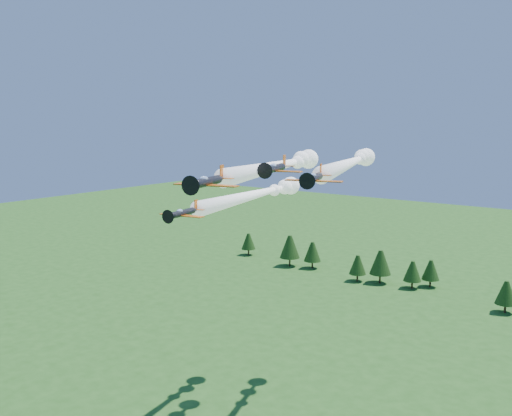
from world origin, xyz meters
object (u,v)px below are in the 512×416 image
Objects in this scene: plane_lead at (281,165)px; plane_slot at (275,168)px; plane_left at (260,193)px; plane_right at (352,162)px.

plane_slot is at bearing -76.35° from plane_lead.
plane_slot reaches higher than plane_left.
plane_left is at bearing -172.59° from plane_right.
plane_lead is at bearing 103.60° from plane_slot.
plane_left is 4.78× the size of plane_slot.
plane_slot is (-1.53, -22.19, 0.39)m from plane_right.
plane_lead reaches higher than plane_left.
plane_slot reaches higher than plane_lead.
plane_slot is at bearing -56.81° from plane_left.
plane_lead is 9.28m from plane_slot.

